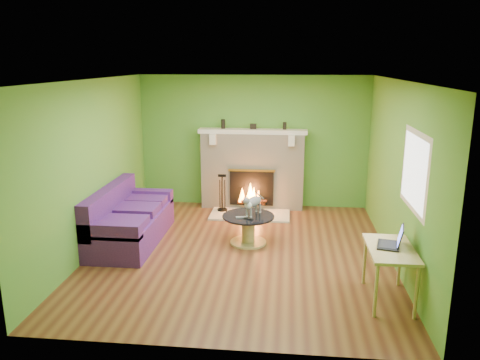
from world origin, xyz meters
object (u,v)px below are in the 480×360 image
object	(u,v)px
sofa	(128,221)
coffee_table	(248,227)
desk	(390,254)
cat	(254,204)

from	to	relation	value
sofa	coffee_table	world-z (taller)	sofa
sofa	desk	size ratio (longest dim) A/B	2.15
coffee_table	cat	world-z (taller)	cat
sofa	cat	size ratio (longest dim) A/B	3.52
desk	coffee_table	bearing A→B (deg)	138.17
coffee_table	cat	distance (m)	0.39
coffee_table	desk	size ratio (longest dim) A/B	0.89
sofa	coffee_table	xyz separation A→B (m)	(1.95, 0.11, -0.08)
sofa	desk	xyz separation A→B (m)	(3.81, -1.56, 0.26)
desk	cat	world-z (taller)	cat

